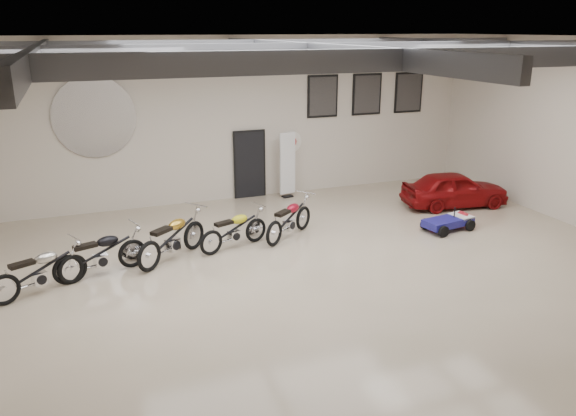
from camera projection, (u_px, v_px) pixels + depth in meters
name	position (u px, v px, depth m)	size (l,w,h in m)	color
floor	(307.00, 270.00, 12.62)	(16.00, 12.00, 0.01)	#B9A68D
ceiling	(310.00, 38.00, 11.09)	(16.00, 12.00, 0.01)	gray
back_wall	(232.00, 120.00, 17.19)	(16.00, 0.02, 5.00)	beige
ceiling_beams	(309.00, 51.00, 11.17)	(15.80, 11.80, 0.32)	#5B5C63
door	(249.00, 165.00, 17.76)	(0.92, 0.08, 2.10)	black
logo_plaque	(94.00, 117.00, 15.70)	(2.30, 0.06, 1.16)	silver
poster_left	(323.00, 96.00, 17.99)	(1.05, 0.08, 1.35)	black
poster_mid	(367.00, 94.00, 18.53)	(1.05, 0.08, 1.35)	black
poster_right	(408.00, 92.00, 19.07)	(1.05, 0.08, 1.35)	black
oil_sign	(291.00, 142.00, 18.04)	(0.72, 0.10, 0.72)	white
banner_stand	(287.00, 166.00, 17.75)	(0.55, 0.22, 2.02)	white
motorcycle_silver	(38.00, 270.00, 11.33)	(1.99, 0.62, 1.03)	silver
motorcycle_black	(100.00, 253.00, 12.18)	(2.04, 0.63, 1.06)	silver
motorcycle_gold	(172.00, 237.00, 13.00)	(2.19, 0.68, 1.14)	silver
motorcycle_yellow	(234.00, 229.00, 13.71)	(1.92, 0.59, 1.00)	silver
motorcycle_red	(289.00, 218.00, 14.42)	(2.01, 0.62, 1.04)	silver
go_kart	(452.00, 218.00, 15.07)	(1.72, 0.77, 0.62)	navy
vintage_car	(455.00, 189.00, 16.95)	(3.18, 1.28, 1.09)	maroon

